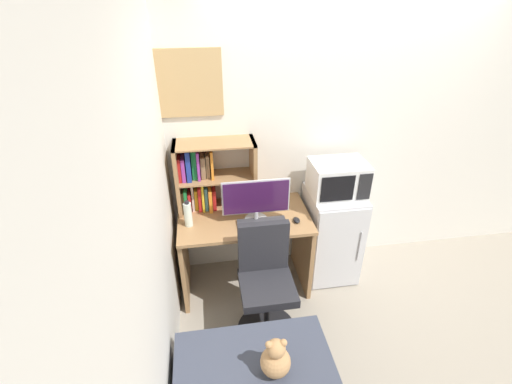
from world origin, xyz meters
name	(u,v)px	position (x,y,z in m)	size (l,w,h in m)	color
wall_back	(386,135)	(0.40, 0.02, 1.30)	(6.40, 0.04, 2.60)	silver
wall_left	(141,283)	(-1.62, -1.60, 1.30)	(0.04, 4.40, 2.60)	silver
desk	(244,239)	(-0.98, -0.33, 0.53)	(1.13, 0.67, 0.77)	#997047
hutch_bookshelf	(205,177)	(-1.29, -0.13, 1.08)	(0.68, 0.29, 0.62)	#997047
monitor	(256,199)	(-0.89, -0.41, 0.98)	(0.56, 0.19, 0.38)	#B7B7BC
keyboard	(262,223)	(-0.85, -0.48, 0.78)	(0.41, 0.16, 0.02)	#333338
computer_mouse	(296,220)	(-0.56, -0.49, 0.79)	(0.06, 0.09, 0.03)	black
water_bottle	(188,214)	(-1.45, -0.40, 0.88)	(0.07, 0.07, 0.23)	silver
mini_fridge	(331,234)	(-0.15, -0.28, 0.45)	(0.47, 0.55, 0.89)	silver
microwave	(338,178)	(-0.15, -0.28, 1.04)	(0.48, 0.36, 0.30)	silver
desk_chair	(266,288)	(-0.88, -0.86, 0.43)	(0.48, 0.48, 0.96)	black
teddy_bear	(276,359)	(-0.97, -1.62, 0.63)	(0.18, 0.18, 0.27)	#AD7F51
wall_corkboard	(185,84)	(-1.39, -0.01, 1.84)	(0.59, 0.02, 0.52)	tan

